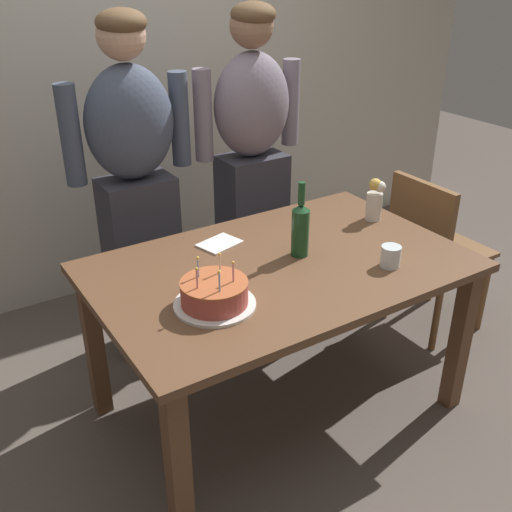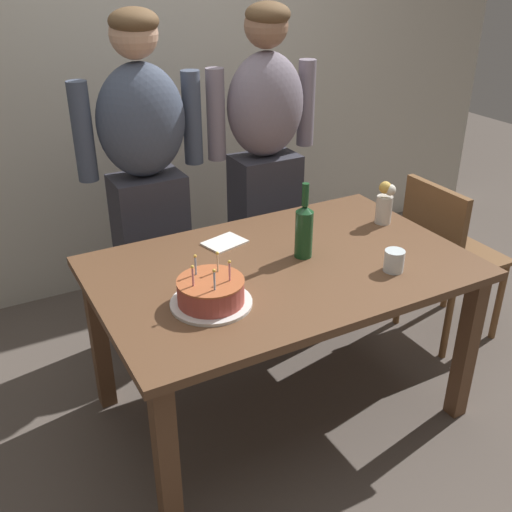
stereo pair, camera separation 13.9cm
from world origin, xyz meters
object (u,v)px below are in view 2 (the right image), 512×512
napkin_stack (225,243)px  dining_chair (444,249)px  flower_vase (385,203)px  birthday_cake (211,293)px  wine_bottle (304,229)px  person_man_bearded (147,185)px  water_glass_near (394,261)px  person_woman_cardigan (265,164)px

napkin_stack → dining_chair: (1.14, -0.18, -0.23)m
flower_vase → dining_chair: flower_vase is taller
birthday_cake → wine_bottle: bearing=18.2°
wine_bottle → person_man_bearded: size_ratio=0.19×
birthday_cake → napkin_stack: birthday_cake is taller
birthday_cake → dining_chair: (1.40, 0.25, -0.27)m
water_glass_near → flower_vase: (0.26, 0.38, 0.05)m
napkin_stack → person_woman_cardigan: bearing=46.2°
flower_vase → dining_chair: 0.51m
birthday_cake → person_woman_cardigan: 1.19m
person_woman_cardigan → flower_vase: bearing=111.5°
birthday_cake → dining_chair: 1.45m
wine_bottle → flower_vase: bearing=11.9°
person_woman_cardigan → person_man_bearded: bearing=0.0°
flower_vase → dining_chair: bearing=-3.3°
flower_vase → dining_chair: (0.40, -0.02, -0.32)m
water_glass_near → person_man_bearded: size_ratio=0.05×
wine_bottle → napkin_stack: wine_bottle is taller
water_glass_near → wine_bottle: wine_bottle is taller
wine_bottle → person_man_bearded: bearing=117.4°
birthday_cake → water_glass_near: (0.74, -0.11, -0.00)m
dining_chair → person_woman_cardigan: bearing=44.1°
flower_vase → person_man_bearded: 1.12m
birthday_cake → person_man_bearded: (0.10, 0.93, 0.09)m
birthday_cake → water_glass_near: size_ratio=3.38×
wine_bottle → napkin_stack: 0.37m
napkin_stack → person_man_bearded: 0.54m
wine_bottle → dining_chair: (0.91, 0.08, -0.34)m
wine_bottle → person_man_bearded: 0.86m
flower_vase → person_woman_cardigan: bearing=111.5°
napkin_stack → dining_chair: dining_chair is taller
birthday_cake → flower_vase: size_ratio=1.45×
dining_chair → water_glass_near: bearing=118.5°
water_glass_near → person_man_bearded: bearing=121.6°
flower_vase → person_man_bearded: (-0.90, 0.66, 0.04)m
napkin_stack → person_man_bearded: bearing=108.0°
birthday_cake → wine_bottle: wine_bottle is taller
wine_bottle → person_woman_cardigan: person_woman_cardigan is taller
flower_vase → water_glass_near: bearing=-124.5°
water_glass_near → wine_bottle: size_ratio=0.27×
napkin_stack → flower_vase: (0.74, -0.15, 0.09)m
birthday_cake → person_woman_cardigan: (0.74, 0.93, 0.09)m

